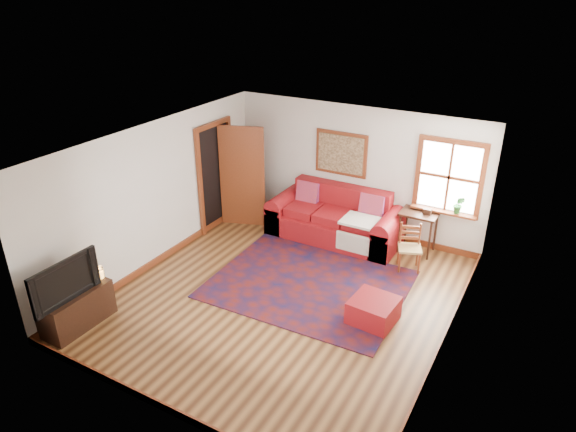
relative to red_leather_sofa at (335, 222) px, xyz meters
The scene contains 13 objects.
ground 2.29m from the red_leather_sofa, 85.98° to the right, with size 5.50×5.50×0.00m, color #472813.
room_envelope 2.62m from the red_leather_sofa, 85.96° to the right, with size 5.04×5.54×2.52m.
window 2.22m from the red_leather_sofa, 12.78° to the left, with size 1.18×0.20×1.38m.
doorway 2.23m from the red_leather_sofa, 166.76° to the right, with size 0.89×1.08×2.14m.
framed_artwork 1.31m from the red_leather_sofa, 107.41° to the left, with size 1.05×0.07×0.85m.
persian_rug 1.82m from the red_leather_sofa, 79.27° to the right, with size 3.08×2.46×0.02m, color #58120C.
red_leather_sofa is the anchor object (origin of this frame).
red_ottoman 2.70m from the red_leather_sofa, 53.31° to the right, with size 0.63×0.63×0.36m, color maroon.
side_table 1.59m from the red_leather_sofa, ahead, with size 0.66×0.49×0.79m.
ladder_back_chair 1.65m from the red_leather_sofa, 15.21° to the right, with size 0.49×0.48×0.82m.
media_cabinet 4.83m from the red_leather_sofa, 115.70° to the right, with size 0.46×1.03×0.56m, color #321A10.
television 5.01m from the red_leather_sofa, 114.65° to the right, with size 1.08×0.14×0.62m, color black.
candle_hurricane 4.42m from the red_leather_sofa, 117.67° to the right, with size 0.12×0.12×0.18m.
Camera 1 is at (3.40, -5.92, 4.65)m, focal length 32.00 mm.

